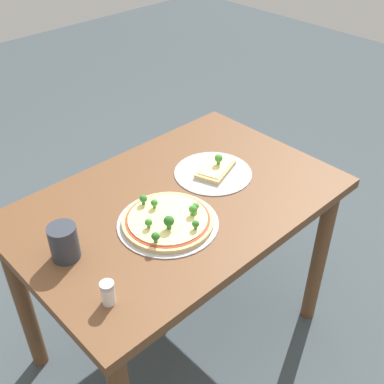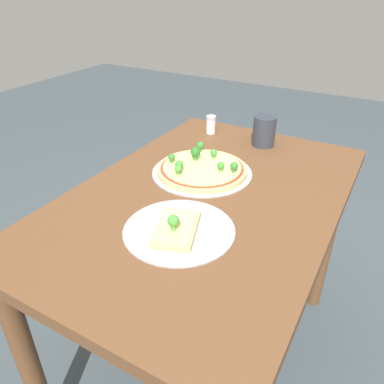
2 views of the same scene
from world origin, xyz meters
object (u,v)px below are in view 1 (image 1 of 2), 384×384
drinking_cup (64,242)px  dining_table (178,224)px  pizza_tray_whole (168,221)px  condiment_shaker (108,293)px  pizza_tray_slice (214,170)px

drinking_cup → dining_table: bearing=177.7°
dining_table → pizza_tray_whole: bearing=35.1°
pizza_tray_whole → dining_table: bearing=-144.9°
pizza_tray_whole → condiment_shaker: size_ratio=4.54×
condiment_shaker → dining_table: bearing=-154.1°
dining_table → pizza_tray_slice: pizza_tray_slice is taller
pizza_tray_slice → drinking_cup: bearing=0.7°
pizza_tray_whole → pizza_tray_slice: (-0.31, -0.10, -0.00)m
dining_table → pizza_tray_whole: pizza_tray_whole is taller
pizza_tray_whole → pizza_tray_slice: bearing=-162.2°
pizza_tray_whole → drinking_cup: (0.31, -0.09, 0.04)m
pizza_tray_slice → condiment_shaker: size_ratio=3.98×
drinking_cup → condiment_shaker: 0.23m
condiment_shaker → drinking_cup: bearing=-92.8°
pizza_tray_whole → pizza_tray_slice: size_ratio=1.14×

